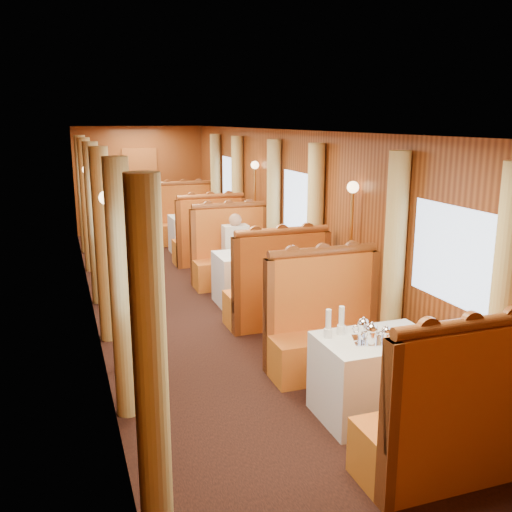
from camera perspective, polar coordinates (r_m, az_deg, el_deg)
name	(u,v)px	position (r m, az deg, el deg)	size (l,w,h in m)	color
floor	(203,308)	(8.30, -5.33, -5.17)	(3.00, 12.00, 0.01)	black
ceiling	(199,131)	(7.87, -5.73, 12.36)	(3.00, 12.00, 0.01)	silver
wall_far	(140,180)	(13.84, -11.50, 7.44)	(3.00, 2.50, 0.01)	brown
wall_left	(89,229)	(7.78, -16.32, 2.60)	(12.00, 2.50, 0.01)	brown
wall_right	(300,217)	(8.46, 4.42, 3.95)	(12.00, 2.50, 0.01)	brown
doorway_far	(141,191)	(13.84, -11.43, 6.40)	(0.80, 0.04, 2.00)	brown
table_near	(376,377)	(5.39, 11.91, -11.74)	(1.05, 0.72, 0.75)	white
banquette_near_fwd	(448,428)	(4.63, 18.61, -15.95)	(1.30, 0.55, 1.34)	#B63A14
banquette_near_aft	(327,333)	(6.19, 7.09, -7.67)	(1.30, 0.55, 1.34)	#B63A14
table_mid	(252,278)	(8.39, -0.40, -2.22)	(1.05, 0.72, 0.75)	white
banquette_mid_fwd	(277,294)	(7.46, 2.11, -3.85)	(1.30, 0.55, 1.34)	#B63A14
banquette_mid_aft	(232,259)	(9.31, -2.41, -0.33)	(1.30, 0.55, 1.34)	#B63A14
table_far	(197,234)	(11.67, -5.94, 2.19)	(1.05, 0.72, 0.75)	white
banquette_far_fwd	(209,242)	(10.69, -4.69, 1.45)	(1.30, 0.55, 1.34)	#B63A14
banquette_far_aft	(186,223)	(12.63, -7.01, 3.26)	(1.30, 0.55, 1.34)	#B63A14
tea_tray	(373,341)	(5.15, 11.61, -8.31)	(0.34, 0.26, 0.01)	silver
teapot_left	(371,336)	(5.06, 11.43, -7.89)	(0.18, 0.14, 0.15)	silver
teapot_right	(386,337)	(5.12, 12.89, -7.92)	(0.15, 0.11, 0.12)	silver
teapot_back	(363,331)	(5.19, 10.65, -7.34)	(0.18, 0.13, 0.14)	silver
fruit_plate	(417,336)	(5.32, 15.79, -7.71)	(0.22, 0.22, 0.05)	white
cup_inboard	(328,326)	(5.14, 7.23, -7.00)	(0.08, 0.08, 0.26)	white
cup_outboard	(341,323)	(5.24, 8.53, -6.65)	(0.08, 0.08, 0.26)	white
rose_vase_mid	(252,241)	(8.26, -0.38, 1.48)	(0.06, 0.06, 0.36)	silver
rose_vase_far	(195,207)	(11.59, -6.09, 4.88)	(0.06, 0.06, 0.36)	silver
window_left_near	(118,286)	(4.33, -13.67, -2.95)	(1.20, 0.90, 0.01)	#96ADCE
curtain_left_near_a	(150,360)	(3.70, -10.54, -10.17)	(0.22, 0.22, 2.35)	tan
curtain_left_near_b	(122,291)	(5.16, -13.22, -3.44)	(0.22, 0.22, 2.35)	tan
window_right_near	(453,255)	(5.45, 19.11, 0.05)	(1.20, 0.90, 0.01)	#96ADCE
curtain_right_near_a	(503,312)	(4.89, 23.50, -5.20)	(0.22, 0.22, 2.35)	tan
curtain_right_near_b	(394,266)	(6.07, 13.62, -0.93)	(0.22, 0.22, 2.35)	tan
window_left_mid	(90,214)	(7.75, -16.31, 4.06)	(1.20, 0.90, 0.01)	#96ADCE
curtain_left_mid_a	(104,246)	(7.04, -14.95, 0.96)	(0.22, 0.22, 2.35)	tan
curtain_left_mid_b	(95,224)	(8.57, -15.78, 3.09)	(0.22, 0.22, 2.35)	tan
window_right_mid	(299,203)	(8.42, 4.35, 5.29)	(1.20, 0.90, 0.01)	#96ADCE
curtain_right_mid_a	(315,232)	(7.73, 5.89, 2.44)	(0.22, 0.22, 2.35)	tan
curtain_right_mid_b	(274,214)	(9.14, 1.76, 4.22)	(0.22, 0.22, 2.35)	tan
window_left_far	(78,185)	(11.22, -17.33, 6.76)	(1.20, 0.90, 0.01)	#96ADCE
curtain_left_far_a	(88,205)	(10.48, -16.48, 4.87)	(0.22, 0.22, 2.35)	tan
curtain_left_far_b	(83,195)	(12.03, -16.89, 5.89)	(0.22, 0.22, 2.35)	tan
window_right_far	(231,180)	(11.69, -2.53, 7.61)	(1.20, 0.90, 0.01)	#96ADCE
curtain_right_far_a	(237,199)	(10.96, -1.87, 5.77)	(0.22, 0.22, 2.35)	tan
curtain_right_far_b	(216,189)	(12.44, -4.03, 6.67)	(0.22, 0.22, 2.35)	tan
sconce_left_fore	(109,246)	(6.05, -14.52, 1.00)	(0.14, 0.14, 1.95)	#BF8C3F
sconce_right_fore	(351,229)	(6.85, 9.51, 2.68)	(0.14, 0.14, 1.95)	#BF8C3F
sconce_left_aft	(89,201)	(9.49, -16.37, 5.31)	(0.14, 0.14, 1.95)	#BF8C3F
sconce_right_aft	(255,194)	(10.02, -0.11, 6.26)	(0.14, 0.14, 1.95)	#BF8C3F
steward	(137,253)	(8.17, -11.86, 0.29)	(0.60, 0.39, 1.64)	navy
passenger	(236,243)	(9.02, -2.00, 1.30)	(0.40, 0.44, 0.76)	beige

